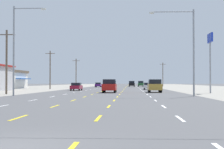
{
  "coord_description": "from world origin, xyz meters",
  "views": [
    {
      "loc": [
        3.14,
        -8.48,
        1.56
      ],
      "look_at": [
        0.39,
        44.8,
        2.71
      ],
      "focal_mm": 57.53,
      "sensor_mm": 36.0,
      "label": 1
    }
  ],
  "objects_px": {
    "streetlight_left_row_0": "(17,45)",
    "streetlight_right_row_0": "(189,45)",
    "suv_inner_right_farther": "(132,84)",
    "suv_far_right_farthest": "(141,84)",
    "pole_sign_right_row_1": "(210,47)",
    "sedan_far_right_midfar": "(148,86)",
    "suv_far_right_near": "(155,86)",
    "sedan_far_left_far": "(98,85)",
    "suv_center_turn_nearest": "(110,86)",
    "sedan_far_left_mid": "(76,86)"
  },
  "relations": [
    {
      "from": "sedan_far_right_midfar",
      "to": "suv_inner_right_farther",
      "type": "bearing_deg",
      "value": 94.08
    },
    {
      "from": "streetlight_left_row_0",
      "to": "streetlight_right_row_0",
      "type": "height_order",
      "value": "streetlight_left_row_0"
    },
    {
      "from": "sedan_far_right_midfar",
      "to": "sedan_far_left_far",
      "type": "bearing_deg",
      "value": 111.15
    },
    {
      "from": "sedan_far_right_midfar",
      "to": "suv_inner_right_farther",
      "type": "height_order",
      "value": "suv_inner_right_farther"
    },
    {
      "from": "sedan_far_left_mid",
      "to": "suv_inner_right_farther",
      "type": "bearing_deg",
      "value": 79.16
    },
    {
      "from": "suv_center_turn_nearest",
      "to": "pole_sign_right_row_1",
      "type": "xyz_separation_m",
      "value": [
        14.44,
        -1.8,
        5.57
      ]
    },
    {
      "from": "sedan_far_left_mid",
      "to": "suv_far_right_near",
      "type": "bearing_deg",
      "value": -39.8
    },
    {
      "from": "suv_center_turn_nearest",
      "to": "suv_inner_right_farther",
      "type": "xyz_separation_m",
      "value": [
        3.53,
        68.28,
        0.0
      ]
    },
    {
      "from": "suv_far_right_near",
      "to": "suv_far_right_farthest",
      "type": "bearing_deg",
      "value": 90.03
    },
    {
      "from": "suv_center_turn_nearest",
      "to": "sedan_far_left_far",
      "type": "distance_m",
      "value": 58.1
    },
    {
      "from": "suv_far_right_near",
      "to": "sedan_far_left_far",
      "type": "distance_m",
      "value": 57.53
    },
    {
      "from": "sedan_far_right_midfar",
      "to": "streetlight_right_row_0",
      "type": "bearing_deg",
      "value": -85.54
    },
    {
      "from": "suv_far_right_near",
      "to": "streetlight_right_row_0",
      "type": "bearing_deg",
      "value": -79.56
    },
    {
      "from": "sedan_far_left_far",
      "to": "streetlight_left_row_0",
      "type": "bearing_deg",
      "value": -92.37
    },
    {
      "from": "sedan_far_right_midfar",
      "to": "streetlight_right_row_0",
      "type": "relative_size",
      "value": 0.47
    },
    {
      "from": "pole_sign_right_row_1",
      "to": "sedan_far_right_midfar",
      "type": "bearing_deg",
      "value": 107.56
    },
    {
      "from": "suv_far_right_near",
      "to": "suv_far_right_farthest",
      "type": "relative_size",
      "value": 1.0
    },
    {
      "from": "sedan_far_left_mid",
      "to": "suv_far_right_farthest",
      "type": "distance_m",
      "value": 63.58
    },
    {
      "from": "sedan_far_left_mid",
      "to": "streetlight_left_row_0",
      "type": "xyz_separation_m",
      "value": [
        -2.83,
        -26.48,
        5.1
      ]
    },
    {
      "from": "suv_inner_right_farther",
      "to": "pole_sign_right_row_1",
      "type": "xyz_separation_m",
      "value": [
        10.91,
        -70.07,
        5.57
      ]
    },
    {
      "from": "sedan_far_left_far",
      "to": "sedan_far_right_midfar",
      "type": "bearing_deg",
      "value": -68.85
    },
    {
      "from": "suv_far_right_near",
      "to": "sedan_far_left_far",
      "type": "height_order",
      "value": "suv_far_right_near"
    },
    {
      "from": "suv_center_turn_nearest",
      "to": "suv_far_right_farthest",
      "type": "bearing_deg",
      "value": 84.87
    },
    {
      "from": "suv_far_right_near",
      "to": "suv_center_turn_nearest",
      "type": "bearing_deg",
      "value": -165.06
    },
    {
      "from": "sedan_far_left_mid",
      "to": "streetlight_left_row_0",
      "type": "bearing_deg",
      "value": -96.09
    },
    {
      "from": "sedan_far_left_far",
      "to": "streetlight_right_row_0",
      "type": "bearing_deg",
      "value": -76.92
    },
    {
      "from": "sedan_far_left_mid",
      "to": "suv_inner_right_farther",
      "type": "height_order",
      "value": "suv_inner_right_farther"
    },
    {
      "from": "sedan_far_left_far",
      "to": "streetlight_right_row_0",
      "type": "height_order",
      "value": "streetlight_right_row_0"
    },
    {
      "from": "suv_center_turn_nearest",
      "to": "streetlight_left_row_0",
      "type": "bearing_deg",
      "value": -126.74
    },
    {
      "from": "suv_far_right_near",
      "to": "sedan_far_right_midfar",
      "type": "relative_size",
      "value": 1.09
    },
    {
      "from": "suv_far_right_farthest",
      "to": "streetlight_right_row_0",
      "type": "height_order",
      "value": "streetlight_right_row_0"
    },
    {
      "from": "sedan_far_right_midfar",
      "to": "pole_sign_right_row_1",
      "type": "relative_size",
      "value": 0.53
    },
    {
      "from": "suv_center_turn_nearest",
      "to": "suv_far_right_near",
      "type": "bearing_deg",
      "value": 14.94
    },
    {
      "from": "suv_center_turn_nearest",
      "to": "suv_far_right_near",
      "type": "relative_size",
      "value": 1.0
    },
    {
      "from": "suv_center_turn_nearest",
      "to": "sedan_far_left_mid",
      "type": "xyz_separation_m",
      "value": [
        -6.99,
        13.32,
        -0.27
      ]
    },
    {
      "from": "streetlight_right_row_0",
      "to": "suv_center_turn_nearest",
      "type": "bearing_deg",
      "value": 126.04
    },
    {
      "from": "suv_far_right_near",
      "to": "pole_sign_right_row_1",
      "type": "xyz_separation_m",
      "value": [
        7.62,
        -3.62,
        5.57
      ]
    },
    {
      "from": "sedan_far_left_far",
      "to": "streetlight_left_row_0",
      "type": "distance_m",
      "value": 71.09
    },
    {
      "from": "suv_inner_right_farther",
      "to": "sedan_far_left_far",
      "type": "bearing_deg",
      "value": -134.52
    },
    {
      "from": "sedan_far_right_midfar",
      "to": "pole_sign_right_row_1",
      "type": "xyz_separation_m",
      "value": [
        7.63,
        -24.1,
        5.84
      ]
    },
    {
      "from": "streetlight_right_row_0",
      "to": "suv_inner_right_farther",
      "type": "bearing_deg",
      "value": 94.25
    },
    {
      "from": "sedan_far_right_midfar",
      "to": "sedan_far_left_far",
      "type": "xyz_separation_m",
      "value": [
        -13.69,
        35.38,
        0.0
      ]
    },
    {
      "from": "suv_far_right_near",
      "to": "sedan_far_left_far",
      "type": "xyz_separation_m",
      "value": [
        -13.7,
        55.87,
        -0.27
      ]
    },
    {
      "from": "sedan_far_right_midfar",
      "to": "sedan_far_left_far",
      "type": "distance_m",
      "value": 37.94
    },
    {
      "from": "streetlight_left_row_0",
      "to": "streetlight_right_row_0",
      "type": "xyz_separation_m",
      "value": [
        19.39,
        0.0,
        -0.15
      ]
    },
    {
      "from": "suv_far_right_farthest",
      "to": "pole_sign_right_row_1",
      "type": "distance_m",
      "value": 77.77
    },
    {
      "from": "suv_center_turn_nearest",
      "to": "sedan_far_left_mid",
      "type": "distance_m",
      "value": 15.05
    },
    {
      "from": "pole_sign_right_row_1",
      "to": "streetlight_left_row_0",
      "type": "xyz_separation_m",
      "value": [
        -24.26,
        -11.36,
        -0.75
      ]
    },
    {
      "from": "suv_inner_right_farther",
      "to": "suv_far_right_farthest",
      "type": "xyz_separation_m",
      "value": [
        3.24,
        7.12,
        0.0
      ]
    },
    {
      "from": "suv_far_right_near",
      "to": "sedan_far_left_far",
      "type": "bearing_deg",
      "value": 103.77
    }
  ]
}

